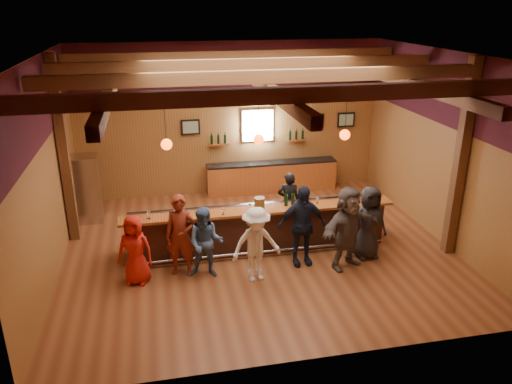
% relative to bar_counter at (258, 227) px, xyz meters
% --- Properties ---
extents(room, '(9.04, 9.00, 4.52)m').
position_rel_bar_counter_xyz_m(room, '(-0.02, -0.09, 2.69)').
color(room, brown).
rests_on(room, ground).
extents(bar_counter, '(6.30, 1.07, 1.11)m').
position_rel_bar_counter_xyz_m(bar_counter, '(0.00, 0.00, 0.00)').
color(bar_counter, black).
rests_on(bar_counter, ground).
extents(back_bar_cabinet, '(4.00, 0.52, 0.95)m').
position_rel_bar_counter_xyz_m(back_bar_cabinet, '(1.18, 3.57, -0.05)').
color(back_bar_cabinet, '#97491B').
rests_on(back_bar_cabinet, ground).
extents(window, '(0.95, 0.09, 0.95)m').
position_rel_bar_counter_xyz_m(window, '(0.78, 3.80, 1.53)').
color(window, silver).
rests_on(window, room).
extents(framed_pictures, '(5.35, 0.05, 0.45)m').
position_rel_bar_counter_xyz_m(framed_pictures, '(1.65, 3.79, 1.58)').
color(framed_pictures, black).
rests_on(framed_pictures, room).
extents(wine_shelves, '(3.00, 0.18, 0.30)m').
position_rel_bar_counter_xyz_m(wine_shelves, '(0.78, 3.73, 1.10)').
color(wine_shelves, '#97491B').
rests_on(wine_shelves, room).
extents(pendant_lights, '(4.24, 0.24, 1.37)m').
position_rel_bar_counter_xyz_m(pendant_lights, '(-0.02, -0.15, 2.19)').
color(pendant_lights, black).
rests_on(pendant_lights, room).
extents(stainless_fridge, '(0.70, 0.70, 1.80)m').
position_rel_bar_counter_xyz_m(stainless_fridge, '(-4.12, 2.45, 0.38)').
color(stainless_fridge, silver).
rests_on(stainless_fridge, ground).
extents(customer_orange, '(0.85, 0.68, 1.51)m').
position_rel_bar_counter_xyz_m(customer_orange, '(-2.82, -1.07, 0.23)').
color(customer_orange, red).
rests_on(customer_orange, ground).
extents(customer_redvest, '(0.75, 0.59, 1.81)m').
position_rel_bar_counter_xyz_m(customer_redvest, '(-1.86, -0.90, 0.38)').
color(customer_redvest, maroon).
rests_on(customer_redvest, ground).
extents(customer_denim, '(0.89, 0.77, 1.57)m').
position_rel_bar_counter_xyz_m(customer_denim, '(-1.36, -1.11, 0.26)').
color(customer_denim, '#47658E').
rests_on(customer_denim, ground).
extents(customer_white, '(1.15, 0.78, 1.65)m').
position_rel_bar_counter_xyz_m(customer_white, '(-0.35, -1.48, 0.30)').
color(customer_white, white).
rests_on(customer_white, ground).
extents(customer_navy, '(1.09, 0.48, 1.85)m').
position_rel_bar_counter_xyz_m(customer_navy, '(0.77, -0.99, 0.40)').
color(customer_navy, black).
rests_on(customer_navy, ground).
extents(customer_brown, '(1.81, 1.23, 1.87)m').
position_rel_bar_counter_xyz_m(customer_brown, '(1.71, -1.33, 0.41)').
color(customer_brown, '#594E47').
rests_on(customer_brown, ground).
extents(customer_dark, '(0.87, 0.60, 1.71)m').
position_rel_bar_counter_xyz_m(customer_dark, '(2.35, -1.00, 0.33)').
color(customer_dark, black).
rests_on(customer_dark, ground).
extents(bartender, '(0.64, 0.50, 1.55)m').
position_rel_bar_counter_xyz_m(bartender, '(0.96, 0.78, 0.26)').
color(bartender, black).
rests_on(bartender, ground).
extents(ice_bucket, '(0.24, 0.24, 0.26)m').
position_rel_bar_counter_xyz_m(ice_bucket, '(-0.02, -0.28, 0.72)').
color(ice_bucket, brown).
rests_on(ice_bucket, bar_counter).
extents(bottle_a, '(0.08, 0.08, 0.38)m').
position_rel_bar_counter_xyz_m(bottle_a, '(0.61, -0.24, 0.74)').
color(bottle_a, black).
rests_on(bottle_a, bar_counter).
extents(bottle_b, '(0.08, 0.08, 0.37)m').
position_rel_bar_counter_xyz_m(bottle_b, '(0.78, -0.23, 0.73)').
color(bottle_b, black).
rests_on(bottle_b, bar_counter).
extents(glass_a, '(0.09, 0.09, 0.19)m').
position_rel_bar_counter_xyz_m(glass_a, '(-2.50, -0.35, 0.73)').
color(glass_a, silver).
rests_on(glass_a, bar_counter).
extents(glass_b, '(0.09, 0.09, 0.19)m').
position_rel_bar_counter_xyz_m(glass_b, '(-1.95, -0.42, 0.73)').
color(glass_b, silver).
rests_on(glass_b, bar_counter).
extents(glass_c, '(0.08, 0.08, 0.19)m').
position_rel_bar_counter_xyz_m(glass_c, '(-1.75, -0.30, 0.72)').
color(glass_c, silver).
rests_on(glass_c, bar_counter).
extents(glass_d, '(0.07, 0.07, 0.16)m').
position_rel_bar_counter_xyz_m(glass_d, '(-0.89, -0.44, 0.70)').
color(glass_d, silver).
rests_on(glass_d, bar_counter).
extents(glass_e, '(0.08, 0.08, 0.17)m').
position_rel_bar_counter_xyz_m(glass_e, '(-0.25, -0.34, 0.71)').
color(glass_e, silver).
rests_on(glass_e, bar_counter).
extents(glass_f, '(0.08, 0.08, 0.18)m').
position_rel_bar_counter_xyz_m(glass_f, '(0.99, -0.33, 0.71)').
color(glass_f, silver).
rests_on(glass_f, bar_counter).
extents(glass_g, '(0.07, 0.07, 0.16)m').
position_rel_bar_counter_xyz_m(glass_g, '(1.37, -0.23, 0.71)').
color(glass_g, silver).
rests_on(glass_g, bar_counter).
extents(glass_h, '(0.08, 0.08, 0.17)m').
position_rel_bar_counter_xyz_m(glass_h, '(1.88, -0.38, 0.71)').
color(glass_h, silver).
rests_on(glass_h, bar_counter).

